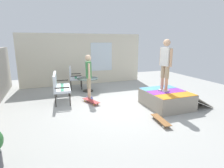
# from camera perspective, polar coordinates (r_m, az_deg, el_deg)

# --- Properties ---
(ground_plane) EXTENTS (12.00, 12.00, 0.10)m
(ground_plane) POSITION_cam_1_polar(r_m,az_deg,el_deg) (6.12, 3.50, -7.55)
(ground_plane) COLOR #A8A8A3
(house_facade) EXTENTS (0.23, 6.00, 2.48)m
(house_facade) POSITION_cam_1_polar(r_m,az_deg,el_deg) (9.25, -8.81, 7.65)
(house_facade) COLOR beige
(house_facade) RESTS_ON ground_plane
(skate_ramp) EXTENTS (1.45, 1.99, 0.53)m
(skate_ramp) POSITION_cam_1_polar(r_m,az_deg,el_deg) (6.31, 16.77, -4.45)
(skate_ramp) COLOR gray
(skate_ramp) RESTS_ON ground_plane
(patio_bench) EXTENTS (1.29, 0.66, 1.02)m
(patio_bench) POSITION_cam_1_polar(r_m,az_deg,el_deg) (6.75, -16.32, -0.19)
(patio_bench) COLOR #2D2823
(patio_bench) RESTS_ON ground_plane
(patio_chair_near_house) EXTENTS (0.68, 0.62, 1.02)m
(patio_chair_near_house) POSITION_cam_1_polar(r_m,az_deg,el_deg) (8.39, -12.07, 2.59)
(patio_chair_near_house) COLOR #2D2823
(patio_chair_near_house) RESTS_ON ground_plane
(patio_table) EXTENTS (0.90, 0.90, 0.57)m
(patio_table) POSITION_cam_1_polar(r_m,az_deg,el_deg) (7.91, -7.60, 0.60)
(patio_table) COLOR #2D2823
(patio_table) RESTS_ON ground_plane
(person_watching) EXTENTS (0.48, 0.27, 1.65)m
(person_watching) POSITION_cam_1_polar(r_m,az_deg,el_deg) (6.70, -7.34, 3.12)
(person_watching) COLOR navy
(person_watching) RESTS_ON ground_plane
(person_skater) EXTENTS (0.47, 0.30, 1.66)m
(person_skater) POSITION_cam_1_polar(r_m,az_deg,el_deg) (6.03, 16.44, 6.72)
(person_skater) COLOR silver
(person_skater) RESTS_ON skate_ramp
(skateboard_by_bench) EXTENTS (0.82, 0.47, 0.10)m
(skateboard_by_bench) POSITION_cam_1_polar(r_m,az_deg,el_deg) (6.45, -6.58, -5.24)
(skateboard_by_bench) COLOR #B23838
(skateboard_by_bench) RESTS_ON ground_plane
(skateboard_spare) EXTENTS (0.82, 0.29, 0.10)m
(skateboard_spare) POSITION_cam_1_polar(r_m,az_deg,el_deg) (5.09, 15.00, -10.80)
(skateboard_spare) COLOR brown
(skateboard_spare) RESTS_ON ground_plane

